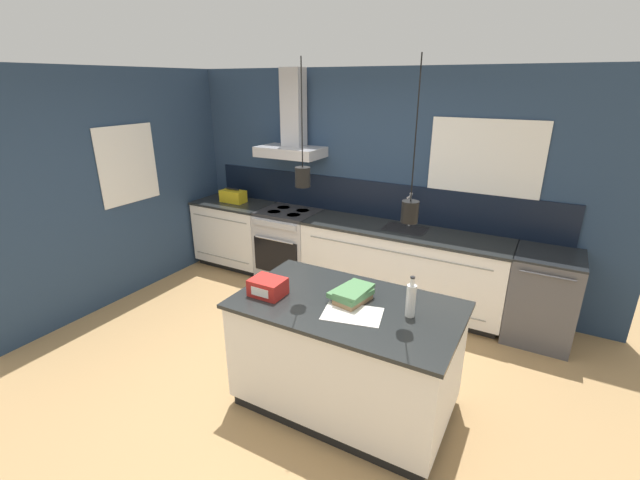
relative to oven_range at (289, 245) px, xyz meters
name	(u,v)px	position (x,y,z in m)	size (l,w,h in m)	color
ground_plane	(279,368)	(0.97, -1.69, -0.46)	(16.00, 16.00, 0.00)	tan
wall_back	(366,179)	(0.91, 0.32, 0.90)	(5.60, 2.20, 2.60)	navy
wall_left	(139,183)	(-1.46, -0.99, 0.85)	(0.08, 3.80, 2.60)	navy
counter_run_left	(236,233)	(-0.88, 0.01, 0.01)	(1.05, 0.64, 0.91)	black
counter_run_sink	(401,267)	(1.51, 0.01, 0.01)	(2.30, 0.64, 1.30)	black
oven_range	(289,245)	(0.00, 0.00, 0.00)	(0.73, 0.66, 0.91)	#B5B5BA
dishwasher	(542,297)	(2.96, 0.00, 0.00)	(0.61, 0.65, 0.91)	#4C4C51
kitchen_island	(346,355)	(1.68, -1.80, 0.00)	(1.66, 0.97, 0.91)	black
bottle_on_island	(411,300)	(2.14, -1.74, 0.58)	(0.07, 0.07, 0.30)	silver
book_stack	(352,294)	(1.70, -1.75, 0.51)	(0.29, 0.33, 0.11)	olive
red_supply_box	(268,287)	(1.09, -1.97, 0.52)	(0.26, 0.21, 0.13)	red
paper_pile	(352,314)	(1.79, -1.92, 0.46)	(0.46, 0.36, 0.01)	silver
yellow_toolbox	(233,196)	(-0.89, 0.00, 0.54)	(0.34, 0.18, 0.19)	gold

